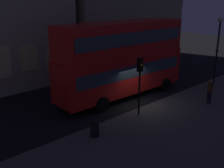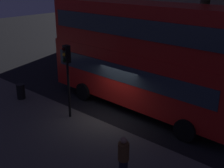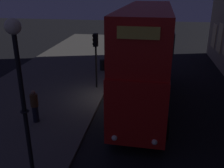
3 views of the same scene
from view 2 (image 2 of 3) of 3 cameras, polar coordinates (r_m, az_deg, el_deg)
name	(u,v)px [view 2 (image 2 of 3)]	position (r m, az deg, el deg)	size (l,w,h in m)	color
ground_plane	(109,118)	(15.03, -0.53, -6.78)	(80.00, 80.00, 0.00)	black
sidewalk_slab	(28,159)	(12.31, -16.34, -14.16)	(44.00, 8.48, 0.12)	#4C4944
double_decker_bus	(138,53)	(15.16, 5.27, 6.24)	(11.11, 3.09, 5.72)	red
traffic_light_near_kerb	(67,66)	(14.08, -8.90, 3.45)	(0.35, 0.38, 3.74)	black
pedestrian	(123,159)	(10.20, 2.28, -14.71)	(0.39, 0.39, 1.75)	black
litter_bin	(21,91)	(17.73, -17.64, -1.41)	(0.48, 0.48, 0.89)	black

